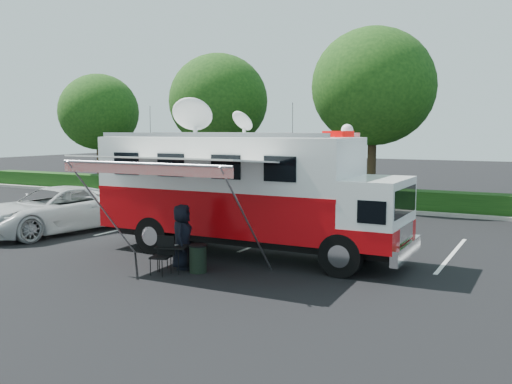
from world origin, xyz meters
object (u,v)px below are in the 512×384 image
at_px(folding_table, 173,248).
at_px(trash_bin, 198,258).
at_px(white_suv, 56,232).
at_px(command_truck, 246,191).

distance_m(folding_table, trash_bin, 0.75).
distance_m(white_suv, trash_bin, 8.50).
height_order(command_truck, trash_bin, command_truck).
bearing_deg(white_suv, command_truck, 10.50).
height_order(folding_table, trash_bin, trash_bin).
height_order(white_suv, folding_table, white_suv).
bearing_deg(trash_bin, white_suv, 162.32).
bearing_deg(white_suv, trash_bin, -6.41).
bearing_deg(folding_table, white_suv, 159.13).
bearing_deg(command_truck, trash_bin, -92.73).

